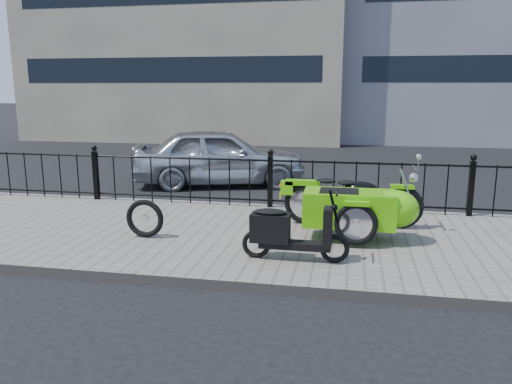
% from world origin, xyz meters
% --- Properties ---
extents(ground, '(120.00, 120.00, 0.00)m').
position_xyz_m(ground, '(0.00, 0.00, 0.00)').
color(ground, black).
rests_on(ground, ground).
extents(sidewalk, '(30.00, 3.80, 0.12)m').
position_xyz_m(sidewalk, '(0.00, -0.50, 0.06)').
color(sidewalk, slate).
rests_on(sidewalk, ground).
extents(curb, '(30.00, 0.10, 0.12)m').
position_xyz_m(curb, '(0.00, 1.44, 0.06)').
color(curb, gray).
rests_on(curb, ground).
extents(iron_fence, '(14.11, 0.11, 1.08)m').
position_xyz_m(iron_fence, '(0.00, 1.30, 0.59)').
color(iron_fence, black).
rests_on(iron_fence, sidewalk).
extents(building_tan, '(14.00, 8.01, 12.00)m').
position_xyz_m(building_tan, '(-6.00, 15.99, 6.00)').
color(building_tan, gray).
rests_on(building_tan, ground).
extents(motorcycle_sidecar, '(2.28, 1.48, 0.98)m').
position_xyz_m(motorcycle_sidecar, '(1.63, -0.37, 0.59)').
color(motorcycle_sidecar, black).
rests_on(motorcycle_sidecar, sidewalk).
extents(scooter, '(1.39, 0.40, 0.94)m').
position_xyz_m(scooter, '(0.69, -1.54, 0.48)').
color(scooter, black).
rests_on(scooter, sidewalk).
extents(spare_tire, '(0.58, 0.09, 0.58)m').
position_xyz_m(spare_tire, '(-1.51, -0.96, 0.41)').
color(spare_tire, black).
rests_on(spare_tire, sidewalk).
extents(sedan_car, '(4.34, 2.70, 1.38)m').
position_xyz_m(sedan_car, '(-1.63, 3.80, 0.69)').
color(sedan_car, silver).
rests_on(sedan_car, ground).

